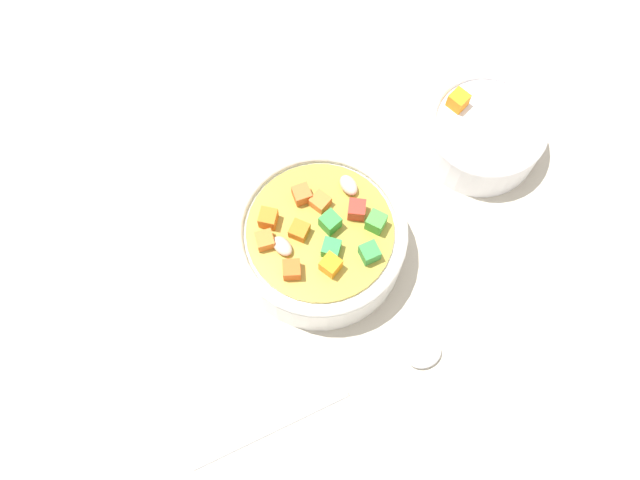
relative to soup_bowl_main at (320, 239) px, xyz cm
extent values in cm
cube|color=#BAB2A0|center=(-0.01, 0.00, -4.07)|extent=(140.00, 140.00, 2.00)
cylinder|color=white|center=(-0.01, 0.00, -0.63)|extent=(15.11, 15.11, 4.89)
torus|color=white|center=(-0.01, 0.00, 2.10)|extent=(15.14, 15.14, 0.94)
cylinder|color=#AF9636|center=(-0.01, 0.00, 2.01)|extent=(12.74, 12.74, 0.40)
cube|color=orange|center=(-0.58, -1.67, 2.83)|extent=(2.04, 2.04, 1.22)
cube|color=red|center=(-0.17, 3.50, 3.00)|extent=(2.01, 2.01, 1.58)
cube|color=green|center=(3.88, 2.65, 2.95)|extent=(1.51, 1.51, 1.48)
cube|color=orange|center=(-2.73, -3.55, 2.96)|extent=(2.04, 2.04, 1.50)
ellipsoid|color=beige|center=(-2.43, 4.02, 2.78)|extent=(2.10, 1.41, 1.12)
cube|color=orange|center=(-2.16, 1.12, 2.78)|extent=(1.92, 1.92, 1.13)
cube|color=orange|center=(-3.46, -0.30, 2.88)|extent=(1.61, 1.61, 1.33)
cube|color=green|center=(0.34, 0.97, 3.03)|extent=(1.78, 1.78, 1.62)
cube|color=orange|center=(3.40, -0.74, 3.01)|extent=(1.93, 1.93, 1.59)
cube|color=green|center=(1.75, 4.42, 3.06)|extent=(2.02, 2.02, 1.68)
ellipsoid|color=beige|center=(0.45, -3.55, 2.72)|extent=(2.30, 1.79, 1.02)
cube|color=#E05B20|center=(2.26, -3.77, 2.91)|extent=(1.91, 1.91, 1.39)
cube|color=orange|center=(-1.12, -4.64, 2.81)|extent=(1.71, 1.71, 1.19)
cube|color=green|center=(2.07, 0.39, 2.85)|extent=(2.05, 2.05, 1.28)
cylinder|color=silver|center=(12.34, -10.88, -2.67)|extent=(1.25, 14.28, 0.82)
ellipsoid|color=silver|center=(12.78, 3.69, -2.54)|extent=(2.44, 3.18, 1.07)
cylinder|color=white|center=(-2.83, 18.86, -1.00)|extent=(11.32, 11.32, 4.14)
torus|color=white|center=(-2.83, 18.86, 1.30)|extent=(11.43, 11.43, 0.91)
cube|color=orange|center=(-5.85, 17.34, 1.86)|extent=(2.02, 2.02, 1.58)
camera|label=1|loc=(18.36, -9.32, 55.51)|focal=37.62mm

